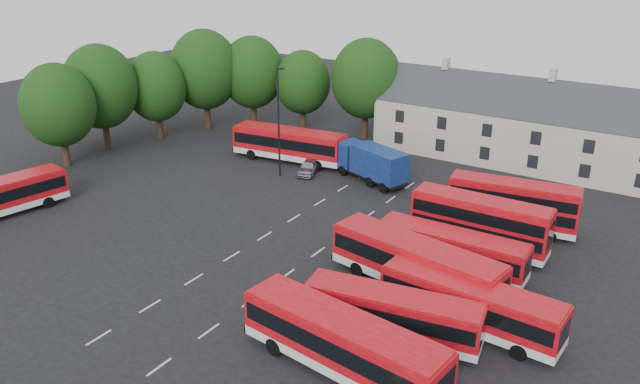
{
  "coord_description": "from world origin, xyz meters",
  "views": [
    {
      "loc": [
        27.53,
        -32.7,
        21.8
      ],
      "look_at": [
        1.62,
        7.54,
        2.2
      ],
      "focal_mm": 35.0,
      "sensor_mm": 36.0,
      "label": 1
    }
  ],
  "objects_px": {
    "bus_row_a": "(343,340)",
    "silver_car": "(309,167)",
    "box_truck": "(372,162)",
    "lamppost": "(279,120)",
    "bus_dd_south": "(480,221)"
  },
  "relations": [
    {
      "from": "bus_row_a",
      "to": "silver_car",
      "type": "height_order",
      "value": "bus_row_a"
    },
    {
      "from": "bus_dd_south",
      "to": "box_truck",
      "type": "bearing_deg",
      "value": 147.9
    },
    {
      "from": "box_truck",
      "to": "lamppost",
      "type": "relative_size",
      "value": 0.78
    },
    {
      "from": "bus_row_a",
      "to": "lamppost",
      "type": "distance_m",
      "value": 30.64
    },
    {
      "from": "box_truck",
      "to": "silver_car",
      "type": "bearing_deg",
      "value": -148.05
    },
    {
      "from": "bus_dd_south",
      "to": "lamppost",
      "type": "relative_size",
      "value": 0.95
    },
    {
      "from": "bus_row_a",
      "to": "box_truck",
      "type": "bearing_deg",
      "value": 121.92
    },
    {
      "from": "box_truck",
      "to": "silver_car",
      "type": "relative_size",
      "value": 2.07
    },
    {
      "from": "bus_row_a",
      "to": "bus_dd_south",
      "type": "xyz_separation_m",
      "value": [
        1.22,
        17.72,
        0.32
      ]
    },
    {
      "from": "bus_dd_south",
      "to": "silver_car",
      "type": "xyz_separation_m",
      "value": [
        -19.73,
        6.82,
        -1.68
      ]
    },
    {
      "from": "bus_row_a",
      "to": "lamppost",
      "type": "bearing_deg",
      "value": 139.1
    },
    {
      "from": "lamppost",
      "to": "bus_dd_south",
      "type": "bearing_deg",
      "value": -12.2
    },
    {
      "from": "bus_dd_south",
      "to": "lamppost",
      "type": "height_order",
      "value": "lamppost"
    },
    {
      "from": "silver_car",
      "to": "bus_dd_south",
      "type": "bearing_deg",
      "value": -36.85
    },
    {
      "from": "silver_car",
      "to": "lamppost",
      "type": "bearing_deg",
      "value": -151.75
    }
  ]
}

